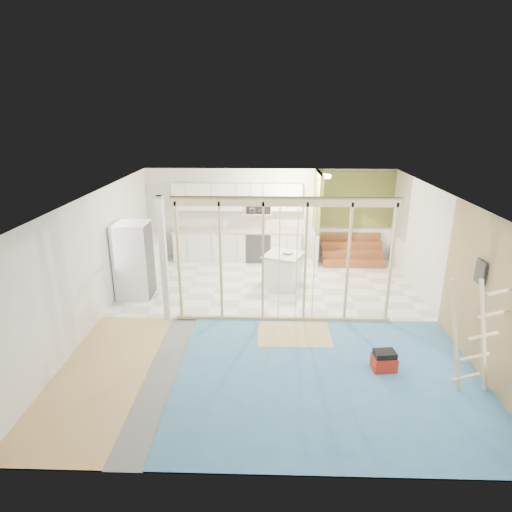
{
  "coord_description": "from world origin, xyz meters",
  "views": [
    {
      "loc": [
        -0.02,
        -7.98,
        4.14
      ],
      "look_at": [
        -0.28,
        0.6,
        1.2
      ],
      "focal_mm": 30.0,
      "sensor_mm": 36.0,
      "label": 1
    }
  ],
  "objects_px": {
    "fridge": "(134,260)",
    "island": "(283,270)",
    "toolbox": "(384,361)",
    "ladder": "(473,337)"
  },
  "relations": [
    {
      "from": "fridge",
      "to": "ladder",
      "type": "distance_m",
      "value": 7.0
    },
    {
      "from": "fridge",
      "to": "toolbox",
      "type": "bearing_deg",
      "value": -30.42
    },
    {
      "from": "fridge",
      "to": "toolbox",
      "type": "xyz_separation_m",
      "value": [
        5.01,
        -2.88,
        -0.71
      ]
    },
    {
      "from": "toolbox",
      "to": "island",
      "type": "bearing_deg",
      "value": 107.34
    },
    {
      "from": "island",
      "to": "ladder",
      "type": "relative_size",
      "value": 0.59
    },
    {
      "from": "island",
      "to": "ladder",
      "type": "distance_m",
      "value": 4.95
    },
    {
      "from": "ladder",
      "to": "toolbox",
      "type": "bearing_deg",
      "value": 147.52
    },
    {
      "from": "toolbox",
      "to": "ladder",
      "type": "xyz_separation_m",
      "value": [
        1.1,
        -0.53,
        0.79
      ]
    },
    {
      "from": "island",
      "to": "ladder",
      "type": "xyz_separation_m",
      "value": [
        2.67,
        -4.13,
        0.55
      ]
    },
    {
      "from": "fridge",
      "to": "island",
      "type": "height_order",
      "value": "fridge"
    }
  ]
}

